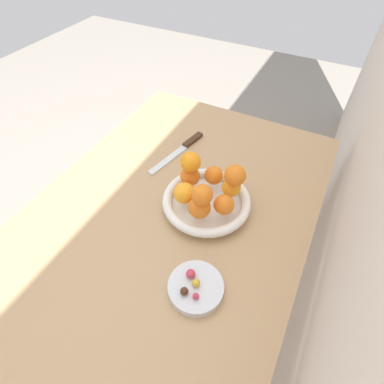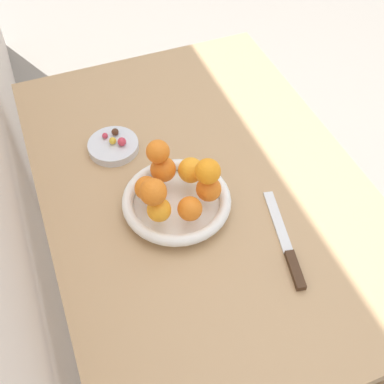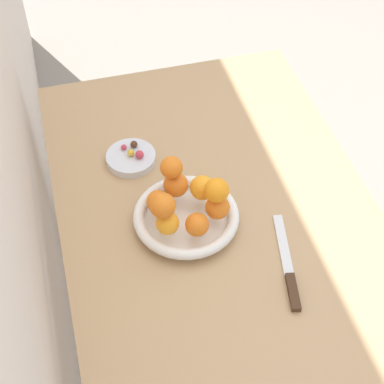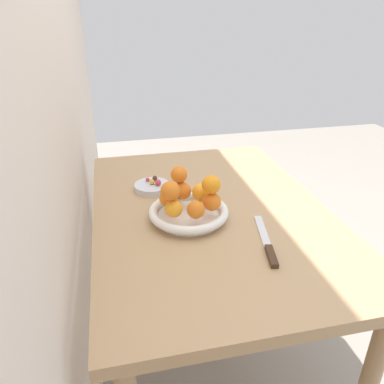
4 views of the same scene
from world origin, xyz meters
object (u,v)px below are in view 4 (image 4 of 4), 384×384
orange_1 (201,192)px  orange_6 (170,191)px  orange_7 (179,174)px  knife (267,244)px  orange_0 (212,202)px  candy_ball_1 (158,182)px  orange_2 (182,191)px  orange_3 (168,198)px  orange_5 (196,210)px  orange_4 (174,209)px  candy_dish (152,187)px  fruit_bowl (189,213)px  candy_ball_3 (152,182)px  orange_8 (211,185)px  dining_table (210,231)px  candy_ball_0 (148,180)px  candy_ball_2 (155,178)px

orange_1 → orange_6: size_ratio=1.02×
orange_7 → knife: bearing=-142.0°
orange_0 → candy_ball_1: size_ratio=2.60×
orange_2 → orange_3: bearing=127.0°
knife → orange_5: bearing=54.3°
orange_1 → orange_4: bearing=127.6°
candy_dish → knife: 0.50m
knife → orange_3: bearing=48.8°
fruit_bowl → candy_ball_3: same height
orange_8 → knife: orange_8 is taller
dining_table → candy_dish: (0.18, 0.17, 0.10)m
fruit_bowl → orange_6: 0.12m
orange_4 → candy_ball_0: size_ratio=3.54×
fruit_bowl → orange_7: bearing=13.6°
orange_2 → candy_ball_1: orange_2 is taller
candy_ball_1 → candy_ball_3: size_ratio=1.17×
fruit_bowl → orange_2: orange_2 is taller
orange_4 → candy_ball_3: size_ratio=2.84×
candy_ball_1 → candy_ball_0: bearing=39.6°
candy_dish → candy_ball_2: (0.03, -0.01, 0.02)m
orange_5 → candy_ball_3: orange_5 is taller
candy_ball_0 → fruit_bowl: bearing=-159.5°
candy_dish → orange_5: orange_5 is taller
orange_6 → candy_ball_3: bearing=5.1°
orange_2 → orange_8: bearing=-141.1°
orange_8 → candy_ball_3: size_ratio=3.03×
orange_6 → candy_ball_1: 0.27m
orange_3 → orange_6: orange_6 is taller
orange_1 → orange_5: orange_1 is taller
orange_0 → orange_8: 0.06m
orange_0 → orange_8: (0.00, 0.00, 0.06)m
orange_8 → orange_5: bearing=124.2°
knife → candy_ball_0: bearing=32.0°
dining_table → orange_3: 0.21m
orange_4 → candy_ball_3: 0.28m
orange_2 → orange_4: bearing=156.6°
orange_8 → candy_ball_0: bearing=29.3°
candy_dish → knife: candy_dish is taller
candy_ball_3 → fruit_bowl: bearing=-160.1°
candy_ball_2 → candy_ball_3: (-0.03, 0.01, 0.00)m
orange_1 → candy_ball_0: (0.22, 0.15, -0.04)m
candy_ball_3 → orange_8: bearing=-150.3°
orange_1 → orange_6: bearing=123.4°
candy_dish → orange_6: (-0.27, -0.02, 0.11)m
dining_table → knife: size_ratio=4.25×
orange_6 → orange_4: bearing=-131.0°
knife → candy_ball_3: bearing=32.4°
candy_dish → orange_0: orange_0 is taller
orange_6 → orange_0: bearing=-86.6°
dining_table → orange_6: size_ratio=19.02×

